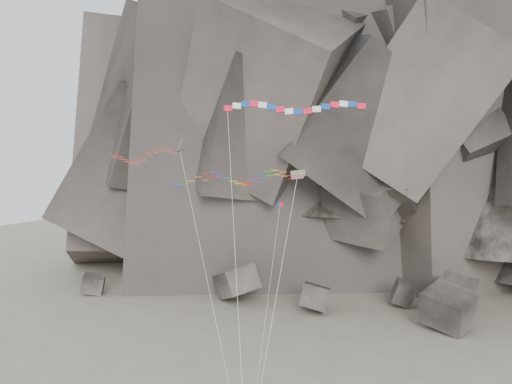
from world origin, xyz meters
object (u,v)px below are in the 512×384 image
(delta_kite, at_px, (140,155))
(banner_kite, at_px, (294,108))
(parafoil_kite, at_px, (228,178))
(pennant_kite, at_px, (274,246))

(delta_kite, distance_m, banner_kite, 18.27)
(delta_kite, bearing_deg, parafoil_kite, -42.84)
(parafoil_kite, bearing_deg, delta_kite, 136.98)
(delta_kite, distance_m, pennant_kite, 20.20)
(delta_kite, xyz_separation_m, banner_kite, (17.64, -1.88, 4.35))
(parafoil_kite, bearing_deg, banner_kite, 6.05)
(banner_kite, distance_m, pennant_kite, 13.36)
(pennant_kite, bearing_deg, banner_kite, 96.04)
(pennant_kite, bearing_deg, delta_kite, 169.06)
(delta_kite, bearing_deg, banner_kite, -27.26)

